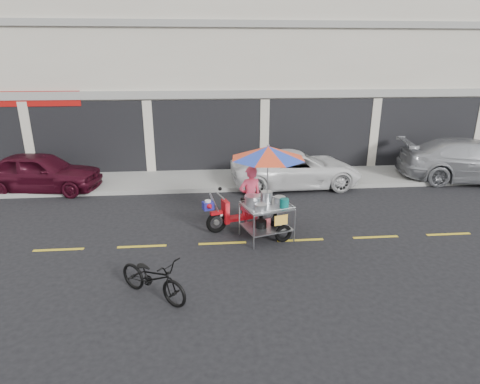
{
  "coord_description": "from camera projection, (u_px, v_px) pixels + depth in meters",
  "views": [
    {
      "loc": [
        -2.38,
        -9.16,
        4.47
      ],
      "look_at": [
        -1.5,
        0.6,
        1.15
      ],
      "focal_mm": 30.0,
      "sensor_mm": 36.0,
      "label": 1
    }
  ],
  "objects": [
    {
      "name": "shophouse_block",
      "position": [
        311.0,
        62.0,
        19.14
      ],
      "size": [
        36.0,
        8.11,
        10.4
      ],
      "color": "beige",
      "rests_on": "ground"
    },
    {
      "name": "food_vendor_rig",
      "position": [
        260.0,
        178.0,
        10.2
      ],
      "size": [
        2.83,
        2.35,
        2.46
      ],
      "rotation": [
        0.0,
        0.0,
        0.3
      ],
      "color": "black",
      "rests_on": "ground"
    },
    {
      "name": "silver_pickup",
      "position": [
        474.0,
        161.0,
        14.92
      ],
      "size": [
        5.7,
        3.23,
        1.56
      ],
      "primitive_type": "imported",
      "rotation": [
        0.0,
        0.0,
        1.37
      ],
      "color": "#A6A8AD",
      "rests_on": "ground"
    },
    {
      "name": "sidewalk",
      "position": [
        267.0,
        177.0,
        15.44
      ],
      "size": [
        45.0,
        3.0,
        0.15
      ],
      "primitive_type": "cube",
      "color": "gray",
      "rests_on": "ground"
    },
    {
      "name": "maroon_sedan",
      "position": [
        40.0,
        172.0,
        13.8
      ],
      "size": [
        4.2,
        2.07,
        1.38
      ],
      "primitive_type": "imported",
      "rotation": [
        0.0,
        0.0,
        1.46
      ],
      "color": "#390A17",
      "rests_on": "ground"
    },
    {
      "name": "centerline",
      "position": [
        300.0,
        240.0,
        10.28
      ],
      "size": [
        42.0,
        0.1,
        0.01
      ],
      "primitive_type": "cube",
      "color": "gold",
      "rests_on": "ground"
    },
    {
      "name": "white_pickup",
      "position": [
        296.0,
        169.0,
        14.39
      ],
      "size": [
        4.76,
        2.38,
        1.29
      ],
      "primitive_type": "imported",
      "rotation": [
        0.0,
        0.0,
        1.62
      ],
      "color": "white",
      "rests_on": "ground"
    },
    {
      "name": "near_bicycle",
      "position": [
        153.0,
        277.0,
        7.71
      ],
      "size": [
        1.67,
        1.5,
        0.88
      ],
      "primitive_type": "imported",
      "rotation": [
        0.0,
        0.0,
        0.9
      ],
      "color": "black",
      "rests_on": "ground"
    },
    {
      "name": "ground",
      "position": [
        300.0,
        240.0,
        10.28
      ],
      "size": [
        90.0,
        90.0,
        0.0
      ],
      "primitive_type": "plane",
      "color": "black"
    }
  ]
}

